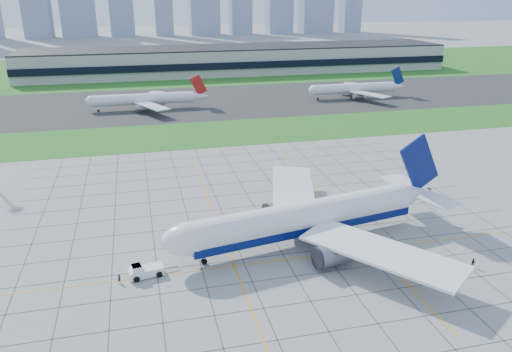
{
  "coord_description": "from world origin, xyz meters",
  "views": [
    {
      "loc": [
        -25.28,
        -81.39,
        47.77
      ],
      "look_at": [
        0.84,
        25.35,
        7.0
      ],
      "focal_mm": 35.0,
      "sensor_mm": 36.0,
      "label": 1
    }
  ],
  "objects_px": {
    "distant_jet_1": "(145,99)",
    "distant_jet_2": "(355,88)",
    "airliner": "(306,218)",
    "crew_far": "(473,263)",
    "pushback_tug": "(144,271)",
    "crew_near": "(119,279)"
  },
  "relations": [
    {
      "from": "distant_jet_1",
      "to": "distant_jet_2",
      "type": "height_order",
      "value": "same"
    },
    {
      "from": "airliner",
      "to": "distant_jet_1",
      "type": "height_order",
      "value": "airliner"
    },
    {
      "from": "distant_jet_1",
      "to": "crew_far",
      "type": "bearing_deg",
      "value": -70.08
    },
    {
      "from": "crew_far",
      "to": "distant_jet_1",
      "type": "bearing_deg",
      "value": 135.95
    },
    {
      "from": "distant_jet_1",
      "to": "pushback_tug",
      "type": "bearing_deg",
      "value": -92.1
    },
    {
      "from": "pushback_tug",
      "to": "crew_near",
      "type": "bearing_deg",
      "value": -174.27
    },
    {
      "from": "crew_near",
      "to": "distant_jet_1",
      "type": "relative_size",
      "value": 0.04
    },
    {
      "from": "pushback_tug",
      "to": "distant_jet_1",
      "type": "bearing_deg",
      "value": 77.65
    },
    {
      "from": "crew_far",
      "to": "distant_jet_1",
      "type": "distance_m",
      "value": 157.96
    },
    {
      "from": "airliner",
      "to": "pushback_tug",
      "type": "height_order",
      "value": "airliner"
    },
    {
      "from": "distant_jet_2",
      "to": "airliner",
      "type": "bearing_deg",
      "value": -117.92
    },
    {
      "from": "crew_near",
      "to": "distant_jet_1",
      "type": "distance_m",
      "value": 138.66
    },
    {
      "from": "airliner",
      "to": "crew_far",
      "type": "distance_m",
      "value": 31.83
    },
    {
      "from": "crew_far",
      "to": "distant_jet_2",
      "type": "height_order",
      "value": "distant_jet_2"
    },
    {
      "from": "distant_jet_2",
      "to": "crew_near",
      "type": "bearing_deg",
      "value": -127.43
    },
    {
      "from": "pushback_tug",
      "to": "crew_near",
      "type": "height_order",
      "value": "pushback_tug"
    },
    {
      "from": "crew_near",
      "to": "crew_far",
      "type": "distance_m",
      "value": 63.94
    },
    {
      "from": "airliner",
      "to": "pushback_tug",
      "type": "bearing_deg",
      "value": 179.37
    },
    {
      "from": "pushback_tug",
      "to": "crew_far",
      "type": "bearing_deg",
      "value": -21.24
    },
    {
      "from": "pushback_tug",
      "to": "distant_jet_2",
      "type": "height_order",
      "value": "distant_jet_2"
    },
    {
      "from": "crew_near",
      "to": "pushback_tug",
      "type": "bearing_deg",
      "value": -26.64
    },
    {
      "from": "airliner",
      "to": "crew_near",
      "type": "height_order",
      "value": "airliner"
    }
  ]
}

